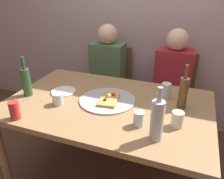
{
  "coord_description": "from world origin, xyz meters",
  "views": [
    {
      "loc": [
        0.55,
        -1.35,
        1.54
      ],
      "look_at": [
        -0.01,
        0.12,
        0.79
      ],
      "focal_mm": 35.71,
      "sensor_mm": 36.0,
      "label": 1
    }
  ],
  "objects_px": {
    "water_bottle": "(157,120)",
    "chair_right": "(172,90)",
    "wine_glass": "(58,99)",
    "soda_can": "(15,110)",
    "pizza_tray": "(107,100)",
    "guest_in_sweater": "(105,75)",
    "short_glass": "(166,91)",
    "plate_stack": "(64,92)",
    "pizza_slice_last": "(109,99)",
    "guest_in_beanie": "(171,84)",
    "chair_left": "(110,81)",
    "beer_bottle": "(183,92)",
    "wine_bottle": "(26,81)",
    "tumbler_far": "(177,119)",
    "dining_table": "(108,111)",
    "tumbler_near": "(139,119)"
  },
  "relations": [
    {
      "from": "plate_stack",
      "to": "guest_in_beanie",
      "type": "relative_size",
      "value": 0.17
    },
    {
      "from": "plate_stack",
      "to": "guest_in_beanie",
      "type": "xyz_separation_m",
      "value": [
        0.78,
        0.7,
        -0.11
      ]
    },
    {
      "from": "beer_bottle",
      "to": "chair_right",
      "type": "relative_size",
      "value": 0.35
    },
    {
      "from": "wine_bottle",
      "to": "pizza_tray",
      "type": "bearing_deg",
      "value": 11.7
    },
    {
      "from": "wine_glass",
      "to": "soda_can",
      "type": "height_order",
      "value": "soda_can"
    },
    {
      "from": "water_bottle",
      "to": "chair_right",
      "type": "height_order",
      "value": "water_bottle"
    },
    {
      "from": "pizza_slice_last",
      "to": "plate_stack",
      "type": "bearing_deg",
      "value": 178.08
    },
    {
      "from": "tumbler_near",
      "to": "chair_right",
      "type": "relative_size",
      "value": 0.11
    },
    {
      "from": "dining_table",
      "to": "plate_stack",
      "type": "distance_m",
      "value": 0.4
    },
    {
      "from": "beer_bottle",
      "to": "tumbler_far",
      "type": "bearing_deg",
      "value": -91.31
    },
    {
      "from": "wine_glass",
      "to": "short_glass",
      "type": "height_order",
      "value": "short_glass"
    },
    {
      "from": "beer_bottle",
      "to": "tumbler_far",
      "type": "relative_size",
      "value": 3.17
    },
    {
      "from": "dining_table",
      "to": "plate_stack",
      "type": "xyz_separation_m",
      "value": [
        -0.39,
        0.03,
        0.08
      ]
    },
    {
      "from": "water_bottle",
      "to": "tumbler_far",
      "type": "relative_size",
      "value": 3.2
    },
    {
      "from": "chair_left",
      "to": "guest_in_sweater",
      "type": "xyz_separation_m",
      "value": [
        -0.0,
        -0.15,
        0.13
      ]
    },
    {
      "from": "pizza_tray",
      "to": "guest_in_beanie",
      "type": "distance_m",
      "value": 0.82
    },
    {
      "from": "wine_glass",
      "to": "short_glass",
      "type": "relative_size",
      "value": 0.72
    },
    {
      "from": "water_bottle",
      "to": "chair_left",
      "type": "height_order",
      "value": "water_bottle"
    },
    {
      "from": "pizza_slice_last",
      "to": "beer_bottle",
      "type": "bearing_deg",
      "value": 11.39
    },
    {
      "from": "pizza_tray",
      "to": "wine_glass",
      "type": "relative_size",
      "value": 4.89
    },
    {
      "from": "water_bottle",
      "to": "guest_in_beanie",
      "type": "distance_m",
      "value": 1.06
    },
    {
      "from": "dining_table",
      "to": "wine_bottle",
      "type": "bearing_deg",
      "value": -170.33
    },
    {
      "from": "wine_bottle",
      "to": "chair_left",
      "type": "relative_size",
      "value": 0.35
    },
    {
      "from": "dining_table",
      "to": "water_bottle",
      "type": "relative_size",
      "value": 4.64
    },
    {
      "from": "pizza_slice_last",
      "to": "plate_stack",
      "type": "distance_m",
      "value": 0.4
    },
    {
      "from": "guest_in_sweater",
      "to": "chair_left",
      "type": "bearing_deg",
      "value": -90.0
    },
    {
      "from": "wine_bottle",
      "to": "short_glass",
      "type": "relative_size",
      "value": 2.62
    },
    {
      "from": "pizza_tray",
      "to": "guest_in_sweater",
      "type": "distance_m",
      "value": 0.78
    },
    {
      "from": "dining_table",
      "to": "tumbler_near",
      "type": "distance_m",
      "value": 0.38
    },
    {
      "from": "beer_bottle",
      "to": "wine_glass",
      "type": "height_order",
      "value": "beer_bottle"
    },
    {
      "from": "beer_bottle",
      "to": "soda_can",
      "type": "distance_m",
      "value": 1.13
    },
    {
      "from": "tumbler_near",
      "to": "chair_right",
      "type": "distance_m",
      "value": 1.13
    },
    {
      "from": "tumbler_far",
      "to": "soda_can",
      "type": "bearing_deg",
      "value": -164.21
    },
    {
      "from": "guest_in_sweater",
      "to": "water_bottle",
      "type": "bearing_deg",
      "value": 125.57
    },
    {
      "from": "pizza_slice_last",
      "to": "tumbler_near",
      "type": "bearing_deg",
      "value": -38.0
    },
    {
      "from": "wine_glass",
      "to": "guest_in_beanie",
      "type": "height_order",
      "value": "guest_in_beanie"
    },
    {
      "from": "pizza_slice_last",
      "to": "wine_glass",
      "type": "height_order",
      "value": "wine_glass"
    },
    {
      "from": "plate_stack",
      "to": "guest_in_sweater",
      "type": "xyz_separation_m",
      "value": [
        0.07,
        0.7,
        -0.11
      ]
    },
    {
      "from": "chair_right",
      "to": "dining_table",
      "type": "bearing_deg",
      "value": 66.45
    },
    {
      "from": "tumbler_near",
      "to": "beer_bottle",
      "type": "bearing_deg",
      "value": 54.8
    },
    {
      "from": "wine_glass",
      "to": "chair_left",
      "type": "distance_m",
      "value": 1.07
    },
    {
      "from": "beer_bottle",
      "to": "chair_right",
      "type": "distance_m",
      "value": 0.85
    },
    {
      "from": "beer_bottle",
      "to": "soda_can",
      "type": "bearing_deg",
      "value": -152.0
    },
    {
      "from": "guest_in_sweater",
      "to": "wine_glass",
      "type": "bearing_deg",
      "value": 89.86
    },
    {
      "from": "pizza_tray",
      "to": "wine_bottle",
      "type": "distance_m",
      "value": 0.64
    },
    {
      "from": "wine_glass",
      "to": "pizza_tray",
      "type": "bearing_deg",
      "value": 28.76
    },
    {
      "from": "wine_glass",
      "to": "short_glass",
      "type": "xyz_separation_m",
      "value": [
        0.72,
        0.38,
        0.02
      ]
    },
    {
      "from": "short_glass",
      "to": "guest_in_sweater",
      "type": "distance_m",
      "value": 0.89
    },
    {
      "from": "chair_left",
      "to": "chair_right",
      "type": "xyz_separation_m",
      "value": [
        0.71,
        0.0,
        0.0
      ]
    },
    {
      "from": "pizza_slice_last",
      "to": "guest_in_beanie",
      "type": "height_order",
      "value": "guest_in_beanie"
    }
  ]
}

